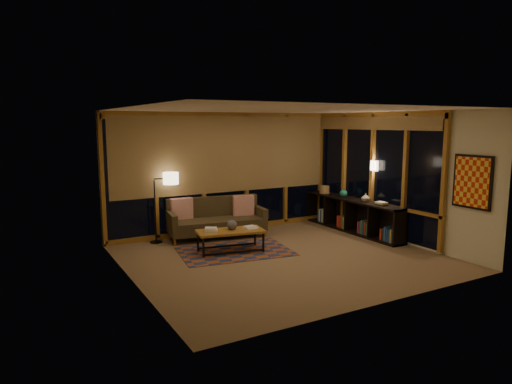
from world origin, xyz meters
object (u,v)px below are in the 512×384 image
coffee_table (230,241)px  bookshelf (351,215)px  floor_lamp (155,208)px  sofa (217,218)px

coffee_table → bookshelf: size_ratio=0.42×
floor_lamp → bookshelf: floor_lamp is taller
sofa → coffee_table: 1.18m
sofa → bookshelf: sofa is taller
coffee_table → bookshelf: bearing=13.4°
coffee_table → bookshelf: (3.16, 0.18, 0.16)m
floor_lamp → bookshelf: (4.21, -1.21, -0.36)m
coffee_table → floor_lamp: (-1.05, 1.39, 0.52)m
coffee_table → floor_lamp: size_ratio=0.87×
coffee_table → floor_lamp: floor_lamp is taller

